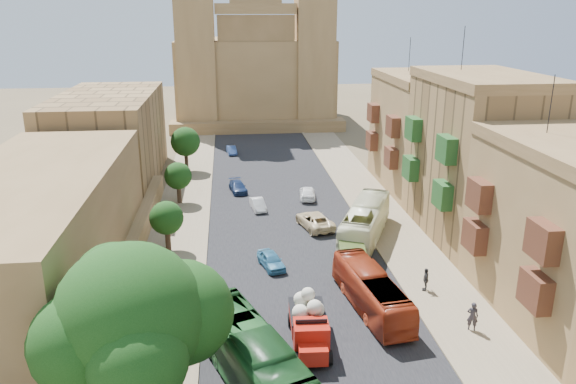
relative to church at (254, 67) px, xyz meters
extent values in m
cube|color=black|center=(0.00, -48.61, -9.51)|extent=(14.00, 140.00, 0.01)
cube|color=#7F6D53|center=(9.50, -48.61, -9.51)|extent=(5.00, 140.00, 0.01)
cube|color=#7F6D53|center=(-9.50, -48.61, -9.51)|extent=(5.00, 140.00, 0.01)
cube|color=#7F6D53|center=(7.00, -48.61, -9.46)|extent=(0.25, 140.00, 0.12)
cube|color=#7F6D53|center=(-7.00, -48.61, -9.46)|extent=(0.25, 140.00, 0.12)
cube|color=olive|center=(16.00, -67.61, -4.27)|extent=(8.00, 14.00, 10.50)
cylinder|color=black|center=(15.00, -64.81, 3.58)|extent=(0.06, 0.06, 3.60)
cube|color=#562C1C|center=(11.55, -71.53, -5.53)|extent=(0.90, 2.20, 2.00)
cube|color=#562C1C|center=(11.55, -63.69, -5.53)|extent=(0.90, 2.20, 2.00)
cube|color=#562C1C|center=(11.55, -71.53, -2.59)|extent=(0.90, 2.20, 2.00)
cube|color=#562C1C|center=(11.55, -63.69, -2.59)|extent=(0.90, 2.20, 2.00)
cube|color=olive|center=(16.00, -53.61, -3.02)|extent=(8.00, 14.00, 13.00)
cube|color=brown|center=(16.00, -53.61, 3.88)|extent=(8.20, 14.00, 0.80)
cylinder|color=black|center=(15.00, -50.81, 6.08)|extent=(0.06, 0.06, 3.60)
cube|color=#205221|center=(11.55, -57.53, -4.58)|extent=(0.90, 2.20, 2.00)
cube|color=#205221|center=(11.55, -49.69, -4.58)|extent=(0.90, 2.20, 2.00)
cube|color=#205221|center=(11.55, -57.53, -0.94)|extent=(0.90, 2.20, 2.00)
cube|color=#205221|center=(11.55, -49.69, -0.94)|extent=(0.90, 2.20, 2.00)
cube|color=olive|center=(16.00, -39.61, -3.77)|extent=(8.00, 14.00, 11.50)
cube|color=brown|center=(16.00, -39.61, 2.38)|extent=(8.20, 14.00, 0.80)
cylinder|color=black|center=(15.00, -36.81, 4.58)|extent=(0.06, 0.06, 3.60)
cube|color=#562C1C|center=(11.55, -43.53, -5.15)|extent=(0.90, 2.20, 2.00)
cube|color=#562C1C|center=(11.55, -35.69, -5.15)|extent=(0.90, 2.20, 2.00)
cube|color=#562C1C|center=(11.55, -43.53, -1.93)|extent=(0.90, 2.20, 2.00)
cube|color=#562C1C|center=(11.55, -35.69, -1.93)|extent=(0.90, 2.20, 2.00)
cube|color=olive|center=(-12.50, -58.61, -8.62)|extent=(1.00, 40.00, 1.80)
cube|color=brown|center=(-18.00, -60.61, -5.32)|extent=(10.00, 28.00, 8.40)
cube|color=olive|center=(-18.00, -34.61, -4.52)|extent=(10.00, 22.00, 10.00)
cube|color=olive|center=(0.00, 2.39, -2.52)|extent=(26.00, 20.00, 14.00)
cube|color=brown|center=(0.00, -8.11, -8.62)|extent=(28.00, 4.00, 1.80)
cube|color=brown|center=(0.00, -6.41, 0.48)|extent=(12.00, 2.00, 16.00)
cube|color=olive|center=(0.00, -6.41, 9.38)|extent=(12.60, 2.40, 1.60)
cube|color=olive|center=(-9.50, -5.11, 4.98)|extent=(6.00, 6.00, 29.00)
cube|color=olive|center=(9.50, -5.11, 4.98)|extent=(6.00, 6.00, 29.00)
sphere|color=black|center=(-9.50, -74.61, -3.97)|extent=(6.80, 6.80, 6.80)
sphere|color=black|center=(-7.35, -73.54, -4.50)|extent=(5.01, 5.01, 5.01)
sphere|color=black|center=(-11.47, -75.42, -4.68)|extent=(4.65, 4.65, 4.65)
sphere|color=black|center=(-8.96, -76.76, -4.86)|extent=(4.29, 4.29, 4.29)
sphere|color=black|center=(-10.48, -72.65, -3.25)|extent=(3.94, 3.94, 3.94)
cylinder|color=#34251A|center=(-10.00, -66.61, -8.39)|extent=(0.44, 0.44, 2.24)
sphere|color=black|center=(-10.00, -66.61, -6.13)|extent=(3.26, 3.26, 3.26)
cylinder|color=#34251A|center=(-10.00, -54.61, -8.58)|extent=(0.44, 0.44, 1.87)
sphere|color=black|center=(-10.00, -54.61, -6.69)|extent=(2.72, 2.72, 2.72)
cylinder|color=#34251A|center=(-10.00, -42.61, -8.57)|extent=(0.44, 0.44, 1.89)
sphere|color=black|center=(-10.00, -42.61, -6.67)|extent=(2.74, 2.74, 2.74)
cylinder|color=#34251A|center=(-10.00, -30.61, -8.31)|extent=(0.44, 0.44, 2.41)
sphere|color=black|center=(-10.00, -30.61, -5.87)|extent=(3.51, 3.51, 3.51)
cube|color=#B71A0E|center=(-0.54, -68.28, -8.35)|extent=(2.21, 3.44, 0.84)
cube|color=black|center=(-0.54, -68.28, -7.89)|extent=(2.25, 3.49, 0.11)
cube|color=#B71A0E|center=(-0.65, -70.42, -8.26)|extent=(2.03, 1.67, 1.67)
cube|color=#B71A0E|center=(-0.70, -71.53, -8.63)|extent=(1.63, 1.19, 0.93)
cube|color=black|center=(-0.65, -70.42, -7.61)|extent=(1.77, 0.18, 0.84)
cylinder|color=black|center=(-1.61, -71.21, -9.10)|extent=(0.37, 0.85, 0.84)
cylinder|color=black|center=(0.24, -71.30, -9.10)|extent=(0.37, 0.85, 0.84)
cylinder|color=black|center=(-1.41, -67.12, -9.10)|extent=(0.37, 0.85, 0.84)
cylinder|color=black|center=(0.44, -67.21, -9.10)|extent=(0.37, 0.85, 0.84)
sphere|color=beige|center=(-1.03, -68.82, -7.66)|extent=(1.02, 1.02, 1.02)
sphere|color=beige|center=(-0.09, -68.58, -7.66)|extent=(1.02, 1.02, 1.02)
sphere|color=beige|center=(-0.51, -67.73, -7.66)|extent=(1.02, 1.02, 1.02)
sphere|color=beige|center=(-0.91, -68.17, -7.15)|extent=(0.93, 0.93, 0.93)
sphere|color=beige|center=(-0.26, -69.13, -7.19)|extent=(0.93, 0.93, 0.93)
sphere|color=beige|center=(-0.55, -68.37, -6.73)|extent=(0.84, 0.84, 0.84)
cube|color=#38481B|center=(4.21, -58.61, -8.61)|extent=(2.52, 4.62, 1.81)
cylinder|color=black|center=(3.14, -60.00, -9.15)|extent=(0.39, 0.76, 0.73)
cylinder|color=black|center=(4.84, -60.25, -9.15)|extent=(0.39, 0.76, 0.73)
cylinder|color=black|center=(3.58, -56.98, -9.15)|extent=(0.39, 0.76, 0.73)
cylinder|color=black|center=(5.28, -57.22, -9.15)|extent=(0.39, 0.76, 0.73)
imported|color=#1C4D21|center=(-4.00, -72.66, -7.93)|extent=(6.52, 11.59, 3.17)
imported|color=#A33116|center=(4.00, -65.67, -8.21)|extent=(3.46, 9.56, 2.61)
imported|color=#EFEEC2|center=(6.50, -53.75, -7.98)|extent=(6.83, 11.10, 3.06)
imported|color=teal|center=(-1.95, -58.69, -8.92)|extent=(2.27, 3.72, 1.18)
imported|color=silver|center=(-2.19, -45.56, -8.97)|extent=(1.60, 3.41, 1.08)
imported|color=beige|center=(2.59, -50.95, -8.82)|extent=(3.44, 5.39, 1.38)
imported|color=navy|center=(-4.01, -39.64, -8.96)|extent=(2.16, 4.02, 1.11)
imported|color=white|center=(3.11, -42.73, -8.85)|extent=(1.96, 4.03, 1.32)
imported|color=#355293|center=(-4.46, -22.66, -8.98)|extent=(1.52, 3.38, 1.08)
imported|color=#2C292F|center=(9.51, -68.78, -8.58)|extent=(0.80, 0.66, 1.87)
imported|color=#38383A|center=(8.43, -63.52, -8.68)|extent=(0.74, 1.06, 1.67)
camera|label=1|loc=(-4.89, -97.42, 9.06)|focal=35.00mm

